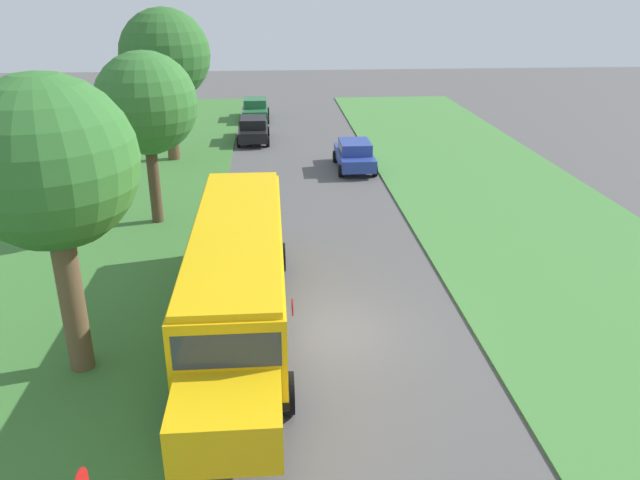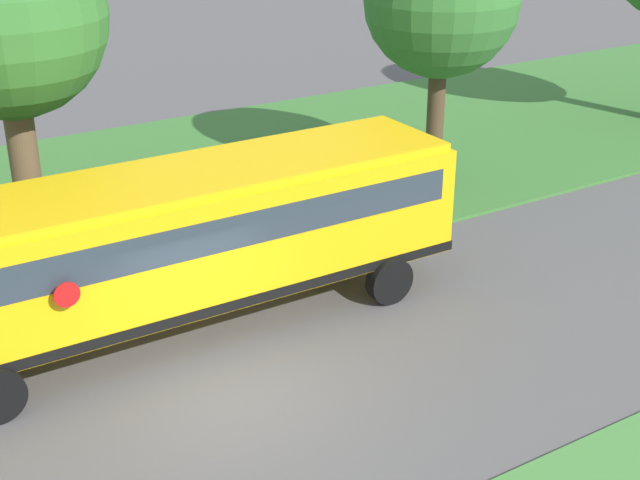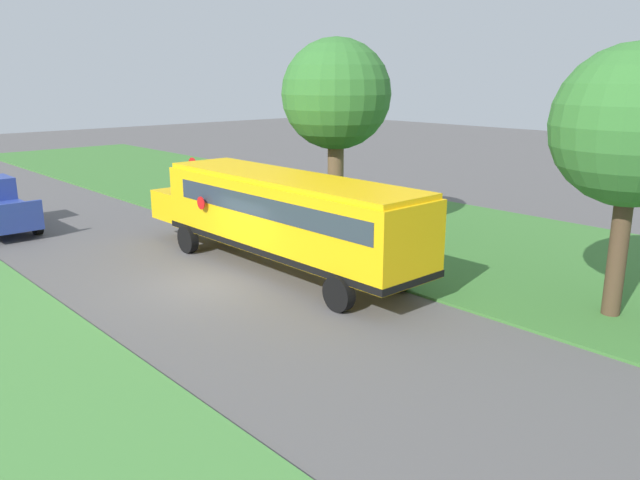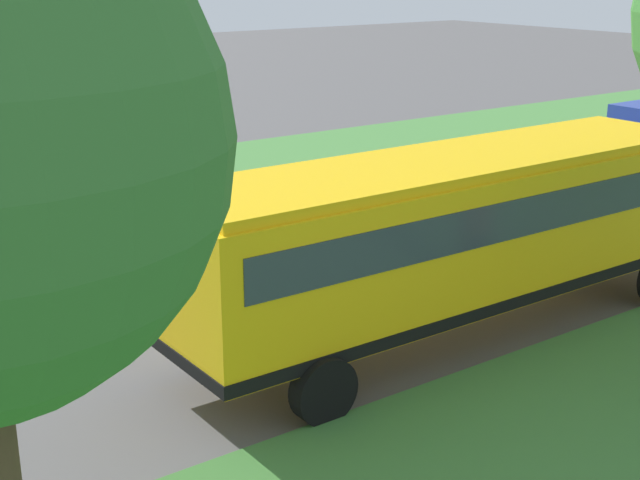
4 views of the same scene
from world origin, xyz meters
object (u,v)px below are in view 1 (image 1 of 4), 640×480
at_px(car_black_middle, 253,128).
at_px(oak_tree_roadside_mid, 144,104).
at_px(car_green_furthest, 255,108).
at_px(school_bus, 238,269).
at_px(oak_tree_far_end, 165,55).
at_px(oak_tree_beside_bus, 48,164).
at_px(car_blue_nearest, 355,153).

relative_size(car_black_middle, oak_tree_roadside_mid, 0.63).
bearing_deg(car_green_furthest, car_black_middle, -90.00).
bearing_deg(school_bus, car_green_furthest, 90.20).
bearing_deg(school_bus, oak_tree_far_end, 103.28).
xyz_separation_m(car_black_middle, oak_tree_far_end, (-4.44, -4.37, 4.94)).
relative_size(school_bus, car_black_middle, 2.82).
bearing_deg(school_bus, oak_tree_beside_bus, -155.79).
height_order(oak_tree_roadside_mid, oak_tree_far_end, oak_tree_far_end).
distance_m(oak_tree_roadside_mid, oak_tree_far_end, 10.08).
height_order(school_bus, car_black_middle, school_bus).
bearing_deg(school_bus, car_blue_nearest, 71.80).
bearing_deg(oak_tree_beside_bus, car_green_furthest, 83.10).
xyz_separation_m(oak_tree_roadside_mid, oak_tree_far_end, (-0.61, 10.02, 0.86)).
xyz_separation_m(school_bus, oak_tree_roadside_mid, (-3.94, 9.24, 3.04)).
distance_m(car_blue_nearest, oak_tree_far_end, 11.48).
bearing_deg(oak_tree_roadside_mid, car_green_furthest, 79.86).
relative_size(car_green_furthest, oak_tree_beside_bus, 0.58).
relative_size(car_black_middle, oak_tree_beside_bus, 0.58).
bearing_deg(car_black_middle, car_blue_nearest, -51.03).
relative_size(school_bus, oak_tree_roadside_mid, 1.76).
bearing_deg(oak_tree_far_end, school_bus, -76.72).
relative_size(car_blue_nearest, car_green_furthest, 1.00).
relative_size(car_green_furthest, oak_tree_far_end, 0.53).
bearing_deg(car_blue_nearest, school_bus, -108.20).
xyz_separation_m(car_black_middle, car_green_furthest, (0.00, 7.04, 0.00)).
bearing_deg(oak_tree_roadside_mid, oak_tree_far_end, 93.47).
bearing_deg(oak_tree_far_end, oak_tree_beside_bus, -88.62).
relative_size(school_bus, oak_tree_beside_bus, 1.63).
relative_size(oak_tree_roadside_mid, oak_tree_far_end, 0.85).
xyz_separation_m(oak_tree_beside_bus, oak_tree_roadside_mid, (0.10, 11.06, -0.59)).
distance_m(car_blue_nearest, oak_tree_roadside_mid, 12.71).
height_order(car_blue_nearest, car_green_furthest, same).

